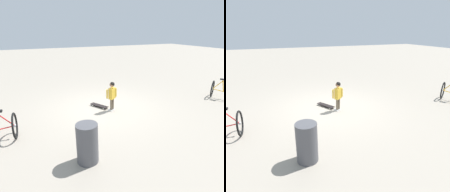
% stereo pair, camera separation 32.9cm
% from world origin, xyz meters
% --- Properties ---
extents(ground_plane, '(50.00, 50.00, 0.00)m').
position_xyz_m(ground_plane, '(0.00, 0.00, 0.00)').
color(ground_plane, '#9E9384').
extents(child_person, '(0.41, 0.26, 1.06)m').
position_xyz_m(child_person, '(-0.22, 0.33, 0.66)').
color(child_person, brown).
rests_on(child_person, ground).
extents(skateboard, '(0.54, 0.75, 0.07)m').
position_xyz_m(skateboard, '(0.08, -0.15, 0.06)').
color(skateboard, black).
rests_on(skateboard, ground).
extents(trash_bin, '(0.47, 0.47, 0.90)m').
position_xyz_m(trash_bin, '(1.43, 2.65, 0.45)').
color(trash_bin, '#4C4C51').
rests_on(trash_bin, ground).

